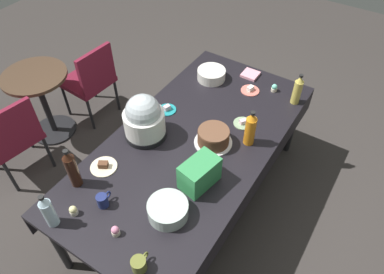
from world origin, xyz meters
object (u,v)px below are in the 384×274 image
slow_cooker (144,119)px  round_cafe_table (41,94)px  cupcake_rose (73,211)px  maroon_chair_left (12,135)px  dessert_plate_cream (104,166)px  coffee_mug_navy (103,200)px  frosted_layer_cake (213,137)px  glass_salad_bowl (168,210)px  soda_bottle_water (48,211)px  soda_bottle_orange_juice (250,129)px  soda_carton (199,173)px  potluck_table (192,147)px  soda_bottle_ginger_ale (297,90)px  soda_bottle_cola (72,169)px  dessert_plate_coral (250,90)px  ceramic_snack_bowl (211,74)px  coffee_mug_olive (139,264)px  dessert_plate_sage (243,123)px  maroon_chair_right (91,78)px  cupcake_berry (274,88)px  cupcake_lemon (115,231)px  dessert_plate_teal (167,109)px

slow_cooker → round_cafe_table: size_ratio=0.50×
cupcake_rose → maroon_chair_left: bearing=73.7°
dessert_plate_cream → coffee_mug_navy: 0.31m
frosted_layer_cake → glass_salad_bowl: size_ratio=1.11×
soda_bottle_water → soda_bottle_orange_juice: size_ratio=0.91×
soda_carton → potluck_table: bearing=51.1°
soda_bottle_ginger_ale → soda_bottle_orange_juice: soda_bottle_orange_juice is taller
slow_cooker → maroon_chair_left: slow_cooker is taller
soda_bottle_cola → soda_carton: soda_bottle_cola is taller
dessert_plate_coral → maroon_chair_left: bearing=130.4°
frosted_layer_cake → glass_salad_bowl: 0.67m
glass_salad_bowl → soda_bottle_ginger_ale: (1.43, -0.26, 0.08)m
ceramic_snack_bowl → coffee_mug_olive: size_ratio=1.99×
dessert_plate_sage → maroon_chair_right: 1.72m
coffee_mug_olive → maroon_chair_left: size_ratio=0.15×
slow_cooker → coffee_mug_olive: slow_cooker is taller
soda_bottle_ginger_ale → dessert_plate_coral: bearing=99.6°
dessert_plate_coral → maroon_chair_right: bearing=103.5°
dessert_plate_cream → cupcake_rose: size_ratio=2.76×
dessert_plate_sage → cupcake_berry: cupcake_berry is taller
potluck_table → soda_bottle_cola: soda_bottle_cola is taller
soda_bottle_cola → soda_bottle_orange_juice: bearing=-39.8°
frosted_layer_cake → dessert_plate_sage: 0.32m
dessert_plate_sage → cupcake_lemon: bearing=170.8°
cupcake_berry → soda_bottle_orange_juice: soda_bottle_orange_juice is taller
cupcake_berry → cupcake_rose: bearing=162.9°
slow_cooker → glass_salad_bowl: bearing=-131.2°
round_cafe_table → soda_bottle_orange_juice: bearing=-82.5°
dessert_plate_sage → soda_bottle_orange_juice: (-0.15, -0.12, 0.13)m
coffee_mug_olive → soda_carton: bearing=2.6°
ceramic_snack_bowl → soda_bottle_ginger_ale: 0.75m
dessert_plate_teal → dessert_plate_coral: (0.58, -0.45, 0.00)m
potluck_table → ceramic_snack_bowl: (0.74, 0.27, 0.11)m
glass_salad_bowl → maroon_chair_left: bearing=88.7°
dessert_plate_cream → soda_carton: size_ratio=0.72×
soda_bottle_water → maroon_chair_left: size_ratio=0.32×
maroon_chair_left → maroon_chair_right: same height
soda_bottle_water → maroon_chair_left: soda_bottle_water is taller
glass_salad_bowl → soda_bottle_orange_juice: soda_bottle_orange_juice is taller
cupcake_rose → soda_bottle_orange_juice: bearing=-29.5°
coffee_mug_navy → soda_carton: size_ratio=0.43×
glass_salad_bowl → maroon_chair_left: 1.70m
cupcake_lemon → coffee_mug_olive: 0.26m
dessert_plate_coral → soda_carton: bearing=-172.1°
frosted_layer_cake → round_cafe_table: size_ratio=0.39×
slow_cooker → dessert_plate_cream: bearing=172.7°
soda_bottle_water → maroon_chair_left: (0.46, 1.12, -0.38)m
glass_salad_bowl → maroon_chair_right: 1.97m
dessert_plate_sage → maroon_chair_left: 1.95m
ceramic_snack_bowl → coffee_mug_navy: size_ratio=2.23×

